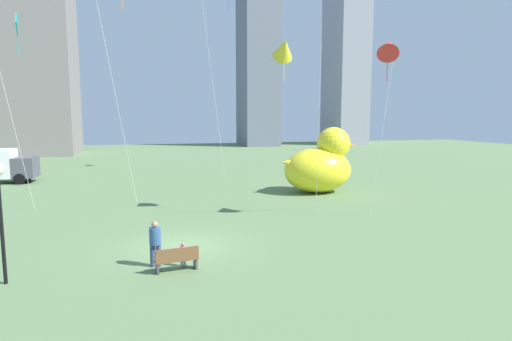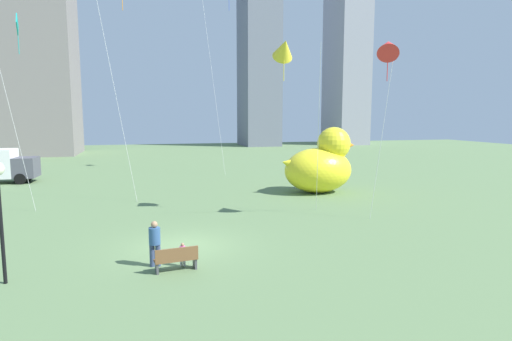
# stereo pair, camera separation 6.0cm
# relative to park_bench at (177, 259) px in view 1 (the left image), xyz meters

# --- Properties ---
(ground_plane) EXTENTS (140.00, 140.00, 0.00)m
(ground_plane) POSITION_rel_park_bench_xyz_m (0.45, 2.91, -0.47)
(ground_plane) COLOR #5D7A4D
(park_bench) EXTENTS (1.59, 0.64, 0.90)m
(park_bench) POSITION_rel_park_bench_xyz_m (0.00, 0.00, 0.00)
(park_bench) COLOR brown
(park_bench) RESTS_ON ground
(person_adult) EXTENTS (0.42, 0.42, 1.72)m
(person_adult) POSITION_rel_park_bench_xyz_m (-0.73, 0.74, 0.48)
(person_adult) COLOR #38476B
(person_adult) RESTS_ON ground
(person_child) EXTENTS (0.22, 0.22, 0.89)m
(person_child) POSITION_rel_park_bench_xyz_m (0.26, 0.49, 0.02)
(person_child) COLOR silver
(person_child) RESTS_ON ground
(giant_inflatable_duck) EXTENTS (5.77, 3.71, 4.79)m
(giant_inflatable_duck) POSITION_rel_park_bench_xyz_m (11.43, 13.61, 1.57)
(giant_inflatable_duck) COLOR yellow
(giant_inflatable_duck) RESTS_ON ground
(city_skyline) EXTENTS (73.79, 21.14, 41.99)m
(city_skyline) POSITION_rel_park_bench_xyz_m (-6.72, 57.31, 17.22)
(city_skyline) COLOR gray
(city_skyline) RESTS_ON ground
(kite_red) EXTENTS (1.75, 1.90, 9.82)m
(kite_red) POSITION_rel_park_bench_xyz_m (11.17, 4.77, 8.56)
(kite_red) COLOR silver
(kite_red) RESTS_ON ground
(kite_teal) EXTENTS (2.01, 1.98, 11.53)m
(kite_teal) POSITION_rel_park_bench_xyz_m (-7.99, 13.27, 9.95)
(kite_teal) COLOR silver
(kite_teal) RESTS_ON ground
(kite_blue) EXTENTS (2.64, 3.54, 18.12)m
(kite_blue) POSITION_rel_park_bench_xyz_m (7.16, 27.08, 15.90)
(kite_blue) COLOR silver
(kite_blue) RESTS_ON ground
(kite_yellow) EXTENTS (3.11, 3.57, 9.93)m
(kite_yellow) POSITION_rel_park_bench_xyz_m (6.41, 7.22, 8.66)
(kite_yellow) COLOR silver
(kite_yellow) RESTS_ON ground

